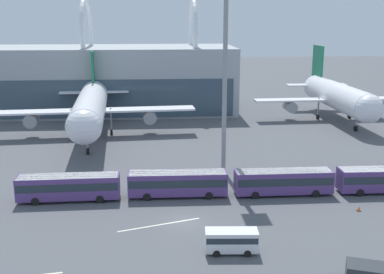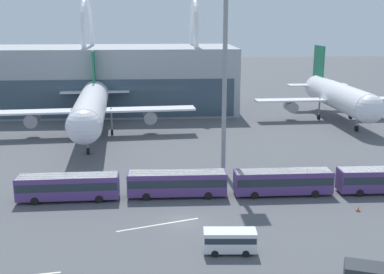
# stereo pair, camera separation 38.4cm
# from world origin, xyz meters

# --- Properties ---
(ground_plane) EXTENTS (440.00, 440.00, 0.00)m
(ground_plane) POSITION_xyz_m (0.00, 0.00, 0.00)
(ground_plane) COLOR #515459
(airliner_at_gate_near) EXTENTS (39.88, 39.16, 15.29)m
(airliner_at_gate_near) POSITION_xyz_m (-15.31, 40.21, 5.86)
(airliner_at_gate_near) COLOR white
(airliner_at_gate_near) RESTS_ON ground_plane
(airliner_at_gate_far) EXTENTS (36.23, 35.16, 15.53)m
(airliner_at_gate_far) POSITION_xyz_m (36.65, 51.68, 5.45)
(airliner_at_gate_far) COLOR white
(airliner_at_gate_far) RESTS_ON ground_plane
(shuttle_bus_0) EXTENTS (12.60, 2.99, 3.25)m
(shuttle_bus_0) POSITION_xyz_m (-14.02, 7.58, 1.91)
(shuttle_bus_0) COLOR #56387A
(shuttle_bus_0) RESTS_ON ground_plane
(shuttle_bus_1) EXTENTS (12.60, 2.98, 3.25)m
(shuttle_bus_1) POSITION_xyz_m (-0.40, 7.95, 1.91)
(shuttle_bus_1) COLOR #56387A
(shuttle_bus_1) RESTS_ON ground_plane
(shuttle_bus_2) EXTENTS (12.55, 2.84, 3.25)m
(shuttle_bus_2) POSITION_xyz_m (13.21, 7.58, 1.91)
(shuttle_bus_2) COLOR #56387A
(shuttle_bus_2) RESTS_ON ground_plane
(service_van_foreground) EXTENTS (5.24, 2.31, 2.32)m
(service_van_foreground) POSITION_xyz_m (4.12, -7.50, 1.36)
(service_van_foreground) COLOR silver
(service_van_foreground) RESTS_ON ground_plane
(floodlight_mast) EXTENTS (2.95, 2.95, 27.64)m
(floodlight_mast) POSITION_xyz_m (6.79, 17.32, 18.49)
(floodlight_mast) COLOR gray
(floodlight_mast) RESTS_ON ground_plane
(lane_stripe_3) EXTENTS (9.16, 3.15, 0.01)m
(lane_stripe_3) POSITION_xyz_m (-2.82, -0.57, 0.00)
(lane_stripe_3) COLOR silver
(lane_stripe_3) RESTS_ON ground_plane
(traffic_cone_0) EXTENTS (0.48, 0.48, 0.62)m
(traffic_cone_0) POSITION_xyz_m (20.81, 1.57, 0.30)
(traffic_cone_0) COLOR black
(traffic_cone_0) RESTS_ON ground_plane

